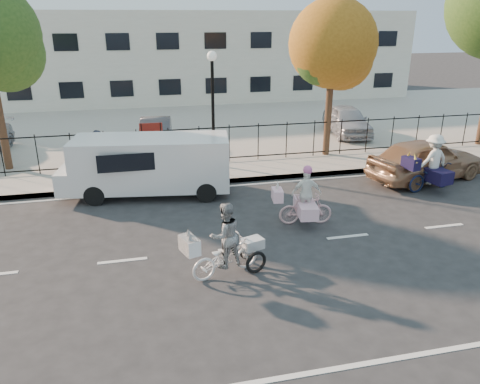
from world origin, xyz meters
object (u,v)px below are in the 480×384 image
object	(u,v)px
bull_bike	(431,168)
pedestrian	(98,156)
white_van	(149,164)
gold_sedan	(426,159)
lot_car_c	(156,133)
zebra_trike	(225,248)
lot_car_d	(347,120)
unicorn_bike	(305,203)
lamppost	(213,89)

from	to	relation	value
bull_bike	pedestrian	bearing A→B (deg)	62.92
bull_bike	pedestrian	world-z (taller)	pedestrian
white_van	gold_sedan	distance (m)	9.91
lot_car_c	zebra_trike	bearing A→B (deg)	-79.42
white_van	lot_car_d	bearing A→B (deg)	39.46
zebra_trike	white_van	world-z (taller)	white_van
white_van	unicorn_bike	bearing A→B (deg)	-30.64
bull_bike	gold_sedan	world-z (taller)	bull_bike
pedestrian	lot_car_c	distance (m)	4.79
lot_car_d	zebra_trike	bearing A→B (deg)	-118.13
lamppost	lot_car_c	size ratio (longest dim) A/B	1.14
unicorn_bike	lamppost	bearing A→B (deg)	24.50
lot_car_d	white_van	bearing A→B (deg)	-141.15
gold_sedan	lot_car_c	size ratio (longest dim) A/B	1.19
unicorn_bike	lot_car_d	size ratio (longest dim) A/B	0.44
lamppost	unicorn_bike	bearing A→B (deg)	-74.13
zebra_trike	bull_bike	bearing A→B (deg)	-82.08
lot_car_c	bull_bike	bearing A→B (deg)	-33.72
gold_sedan	lot_car_c	xyz separation A→B (m)	(-9.33, 6.34, 0.01)
pedestrian	gold_sedan	bearing A→B (deg)	155.59
lamppost	lot_car_d	xyz separation A→B (m)	(7.30, 3.63, -2.26)
zebra_trike	pedestrian	distance (m)	7.75
bull_bike	lamppost	bearing A→B (deg)	48.16
bull_bike	white_van	bearing A→B (deg)	68.31
unicorn_bike	bull_bike	size ratio (longest dim) A/B	0.82
lamppost	white_van	world-z (taller)	lamppost
white_van	lot_car_d	distance (m)	11.52
pedestrian	lot_car_d	world-z (taller)	pedestrian
lamppost	zebra_trike	world-z (taller)	lamppost
lot_car_c	lot_car_d	size ratio (longest dim) A/B	0.93
zebra_trike	pedestrian	world-z (taller)	pedestrian
lot_car_c	lot_car_d	world-z (taller)	lot_car_d
gold_sedan	pedestrian	world-z (taller)	pedestrian
pedestrian	zebra_trike	bearing A→B (deg)	99.67
zebra_trike	gold_sedan	bearing A→B (deg)	-77.88
gold_sedan	white_van	bearing A→B (deg)	72.60
gold_sedan	lot_car_d	size ratio (longest dim) A/B	1.10
zebra_trike	lot_car_c	bearing A→B (deg)	-13.92
zebra_trike	lamppost	bearing A→B (deg)	-26.56
zebra_trike	lot_car_c	distance (m)	11.36
lamppost	unicorn_bike	xyz separation A→B (m)	(1.63, -5.73, -2.46)
unicorn_bike	bull_bike	distance (m)	5.47
unicorn_bike	white_van	bearing A→B (deg)	59.49
unicorn_bike	lot_car_d	bearing A→B (deg)	-22.59
lamppost	lot_car_c	distance (m)	4.56
lamppost	zebra_trike	bearing A→B (deg)	-98.13
unicorn_bike	pedestrian	distance (m)	7.63
unicorn_bike	gold_sedan	distance (m)	6.29
lot_car_d	lamppost	bearing A→B (deg)	-145.69
unicorn_bike	lot_car_c	world-z (taller)	unicorn_bike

